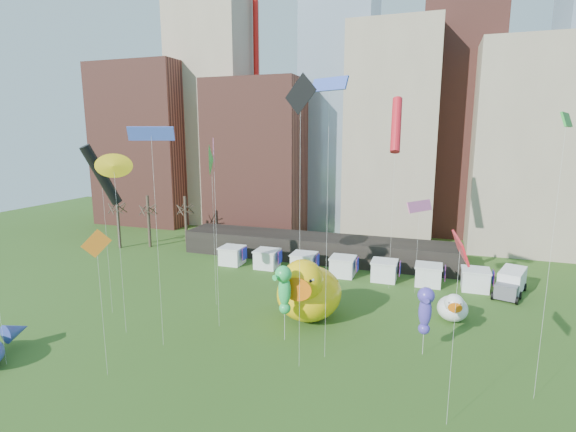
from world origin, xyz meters
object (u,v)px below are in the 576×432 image
at_px(big_duck, 308,290).
at_px(seahorse_purple, 425,307).
at_px(small_duck, 453,307).
at_px(seahorse_green, 284,286).
at_px(box_truck, 511,282).

distance_m(big_duck, seahorse_purple, 10.99).
height_order(big_duck, small_duck, big_duck).
bearing_deg(seahorse_green, small_duck, 54.99).
bearing_deg(box_truck, seahorse_green, -119.56).
distance_m(small_duck, seahorse_purple, 8.26).
bearing_deg(box_truck, small_duck, -105.26).
bearing_deg(small_duck, seahorse_purple, -110.80).
bearing_deg(box_truck, seahorse_purple, -99.04).
bearing_deg(small_duck, box_truck, 53.91).
xyz_separation_m(seahorse_green, box_truck, (19.77, 18.19, -3.51)).
xyz_separation_m(big_duck, box_truck, (19.03, 13.69, -1.59)).
relative_size(big_duck, box_truck, 1.27).
bearing_deg(big_duck, seahorse_purple, -18.47).
relative_size(big_duck, small_duck, 2.14).
height_order(seahorse_green, box_truck, seahorse_green).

